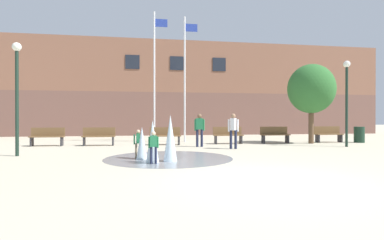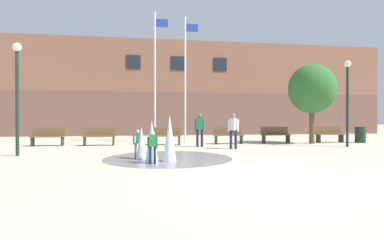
{
  "view_description": "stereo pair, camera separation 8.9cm",
  "coord_description": "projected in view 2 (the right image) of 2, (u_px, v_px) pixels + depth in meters",
  "views": [
    {
      "loc": [
        -2.61,
        -6.13,
        1.38
      ],
      "look_at": [
        -0.53,
        6.82,
        1.3
      ],
      "focal_mm": 28.0,
      "sensor_mm": 36.0,
      "label": 1
    },
    {
      "loc": [
        -2.53,
        -6.14,
        1.38
      ],
      "look_at": [
        -0.53,
        6.82,
        1.3
      ],
      "focal_mm": 28.0,
      "sensor_mm": 36.0,
      "label": 2
    }
  ],
  "objects": [
    {
      "name": "adult_in_red",
      "position": [
        233.0,
        128.0,
        13.38
      ],
      "size": [
        0.5,
        0.39,
        1.59
      ],
      "rotation": [
        0.0,
        0.0,
        -2.15
      ],
      "color": "#1E233D",
      "rests_on": "ground"
    },
    {
      "name": "park_bench_far_left",
      "position": [
        48.0,
        136.0,
        14.89
      ],
      "size": [
        1.6,
        0.44,
        0.91
      ],
      "color": "#28282D",
      "rests_on": "ground"
    },
    {
      "name": "park_bench_near_trashcan",
      "position": [
        329.0,
        134.0,
        17.02
      ],
      "size": [
        1.6,
        0.44,
        0.91
      ],
      "color": "#28282D",
      "rests_on": "ground"
    },
    {
      "name": "trash_can",
      "position": [
        360.0,
        135.0,
        16.87
      ],
      "size": [
        0.56,
        0.56,
        0.9
      ],
      "primitive_type": "cylinder",
      "color": "#193323",
      "rests_on": "ground"
    },
    {
      "name": "park_bench_under_right_flagpole",
      "position": [
        275.0,
        134.0,
        16.51
      ],
      "size": [
        1.6,
        0.44,
        0.91
      ],
      "color": "#28282D",
      "rests_on": "ground"
    },
    {
      "name": "ground_plane",
      "position": [
        264.0,
        182.0,
        6.46
      ],
      "size": [
        100.0,
        100.0,
        0.0
      ],
      "primitive_type": "plane",
      "color": "#BCB299"
    },
    {
      "name": "flagpole_left",
      "position": [
        155.0,
        73.0,
        17.14
      ],
      "size": [
        0.8,
        0.1,
        7.47
      ],
      "color": "silver",
      "rests_on": "ground"
    },
    {
      "name": "lamp_post_left_lane",
      "position": [
        17.0,
        83.0,
        10.91
      ],
      "size": [
        0.32,
        0.32,
        4.13
      ],
      "color": "#192D23",
      "rests_on": "ground"
    },
    {
      "name": "park_bench_left_of_flagpoles",
      "position": [
        99.0,
        136.0,
        15.11
      ],
      "size": [
        1.6,
        0.44,
        0.91
      ],
      "color": "#28282D",
      "rests_on": "ground"
    },
    {
      "name": "library_building",
      "position": [
        174.0,
        91.0,
        27.02
      ],
      "size": [
        36.0,
        6.05,
        7.7
      ],
      "color": "brown",
      "rests_on": "ground"
    },
    {
      "name": "splash_fountain",
      "position": [
        159.0,
        144.0,
        9.7
      ],
      "size": [
        4.41,
        4.41,
        1.49
      ],
      "color": "gray",
      "rests_on": "ground"
    },
    {
      "name": "park_bench_under_left_flagpole",
      "position": [
        166.0,
        136.0,
        15.49
      ],
      "size": [
        1.6,
        0.44,
        0.91
      ],
      "color": "#28282D",
      "rests_on": "ground"
    },
    {
      "name": "park_bench_center",
      "position": [
        228.0,
        135.0,
        16.1
      ],
      "size": [
        1.6,
        0.44,
        0.91
      ],
      "color": "#28282D",
      "rests_on": "ground"
    },
    {
      "name": "child_running",
      "position": [
        138.0,
        142.0,
        10.24
      ],
      "size": [
        0.31,
        0.22,
        0.99
      ],
      "rotation": [
        0.0,
        0.0,
        -1.52
      ],
      "color": "#89755B",
      "rests_on": "ground"
    },
    {
      "name": "teen_by_trashcan",
      "position": [
        200.0,
        127.0,
        14.38
      ],
      "size": [
        0.5,
        0.27,
        1.59
      ],
      "rotation": [
        0.0,
        0.0,
        -0.21
      ],
      "color": "#1E233D",
      "rests_on": "ground"
    },
    {
      "name": "street_tree_near_building",
      "position": [
        312.0,
        89.0,
        16.26
      ],
      "size": [
        2.52,
        2.52,
        4.32
      ],
      "color": "brown",
      "rests_on": "ground"
    },
    {
      "name": "lamp_post_right_lane",
      "position": [
        347.0,
        91.0,
        14.35
      ],
      "size": [
        0.32,
        0.32,
        4.15
      ],
      "color": "#192D23",
      "rests_on": "ground"
    },
    {
      "name": "child_with_pink_shirt",
      "position": [
        153.0,
        145.0,
        8.99
      ],
      "size": [
        0.31,
        0.13,
        0.99
      ],
      "rotation": [
        0.0,
        0.0,
        -0.02
      ],
      "color": "#1E233D",
      "rests_on": "ground"
    },
    {
      "name": "flagpole_right",
      "position": [
        186.0,
        75.0,
        17.41
      ],
      "size": [
        0.8,
        0.1,
        7.29
      ],
      "color": "silver",
      "rests_on": "ground"
    }
  ]
}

